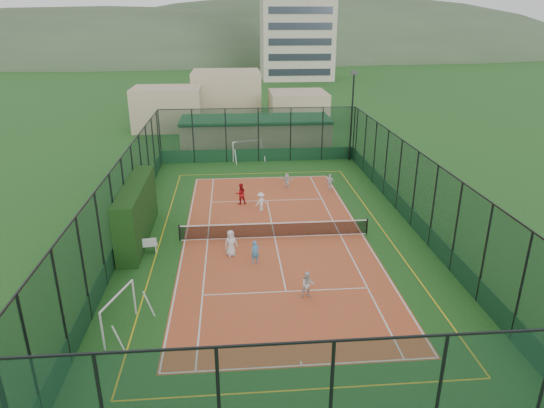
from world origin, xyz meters
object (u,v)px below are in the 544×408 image
at_px(child_near_left, 231,243).
at_px(child_near_right, 308,285).
at_px(child_near_mid, 255,252).
at_px(coach, 241,194).
at_px(apartment_tower, 297,5).
at_px(floodlight_ne, 352,117).
at_px(futsal_goal_near, 119,313).
at_px(clubhouse, 256,133).
at_px(futsal_goal_far, 247,151).
at_px(child_far_right, 330,182).
at_px(white_bench, 142,245).
at_px(child_far_back, 287,180).
at_px(child_far_left, 261,202).

height_order(child_near_left, child_near_right, child_near_left).
relative_size(child_near_mid, coach, 0.84).
relative_size(apartment_tower, child_near_left, 19.42).
distance_m(floodlight_ne, child_near_right, 25.04).
height_order(futsal_goal_near, child_near_left, futsal_goal_near).
relative_size(clubhouse, apartment_tower, 0.51).
distance_m(futsal_goal_far, child_near_left, 19.70).
relative_size(futsal_goal_near, child_far_right, 2.05).
relative_size(clubhouse, futsal_goal_near, 5.56).
distance_m(clubhouse, apartment_tower, 62.64).
height_order(futsal_goal_near, coach, futsal_goal_near).
distance_m(white_bench, child_near_left, 5.17).
distance_m(child_near_left, child_near_right, 6.00).
height_order(futsal_goal_near, child_far_back, futsal_goal_near).
height_order(white_bench, coach, coach).
height_order(child_near_mid, child_far_back, child_near_mid).
bearing_deg(clubhouse, child_far_right, -69.65).
bearing_deg(coach, child_far_back, -148.26).
relative_size(futsal_goal_near, child_near_right, 1.98).
height_order(futsal_goal_far, child_far_back, futsal_goal_far).
height_order(white_bench, child_far_back, child_far_back).
xyz_separation_m(white_bench, child_near_left, (5.11, -0.75, 0.28)).
bearing_deg(futsal_goal_far, white_bench, -126.68).
distance_m(apartment_tower, child_far_left, 79.89).
height_order(child_far_left, child_far_right, child_far_left).
bearing_deg(coach, futsal_goal_near, 59.72).
distance_m(child_near_left, child_far_back, 12.30).
xyz_separation_m(child_far_right, child_far_back, (-3.30, 0.91, -0.07)).
bearing_deg(child_far_left, child_far_back, -152.48).
bearing_deg(apartment_tower, child_far_right, -95.36).
relative_size(child_near_mid, child_near_right, 0.95).
height_order(clubhouse, coach, clubhouse).
bearing_deg(clubhouse, futsal_goal_near, -103.58).
bearing_deg(child_far_right, child_near_right, 104.19).
bearing_deg(futsal_goal_far, coach, -111.48).
relative_size(floodlight_ne, clubhouse, 0.54).
bearing_deg(child_far_right, white_bench, 66.48).
bearing_deg(child_near_mid, child_near_left, 124.02).
bearing_deg(futsal_goal_far, apartment_tower, 61.65).
bearing_deg(child_far_left, child_near_left, 36.17).
distance_m(child_near_right, coach, 13.22).
xyz_separation_m(futsal_goal_near, child_near_right, (8.46, 1.97, -0.18)).
bearing_deg(child_near_right, white_bench, 143.60).
bearing_deg(clubhouse, futsal_goal_far, -102.54).
height_order(floodlight_ne, coach, floodlight_ne).
xyz_separation_m(child_near_right, child_far_right, (4.11, 15.29, -0.02)).
xyz_separation_m(floodlight_ne, coach, (-10.54, -10.71, -3.33)).
relative_size(child_near_mid, child_far_left, 0.98).
bearing_deg(apartment_tower, white_bench, -103.34).
relative_size(apartment_tower, child_near_mid, 22.81).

